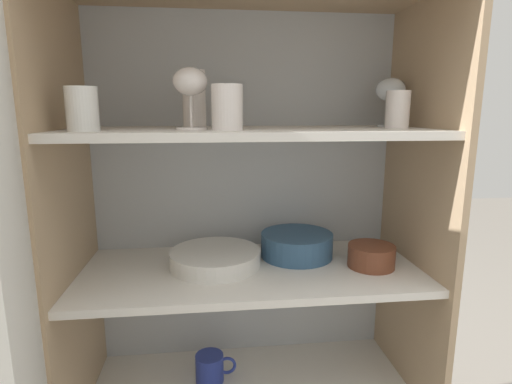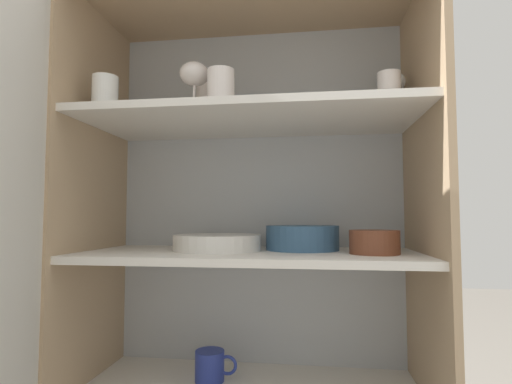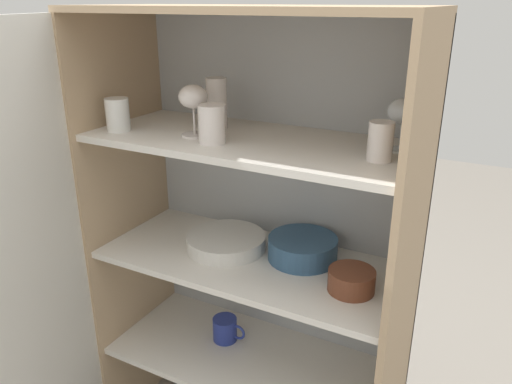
{
  "view_description": "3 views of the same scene",
  "coord_description": "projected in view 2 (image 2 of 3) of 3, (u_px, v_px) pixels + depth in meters",
  "views": [
    {
      "loc": [
        -0.1,
        -0.83,
        1.14
      ],
      "look_at": [
        0.02,
        0.24,
        0.92
      ],
      "focal_mm": 28.0,
      "sensor_mm": 36.0,
      "label": 1
    },
    {
      "loc": [
        0.17,
        -0.9,
        0.81
      ],
      "look_at": [
        0.01,
        0.23,
        0.88
      ],
      "focal_mm": 28.0,
      "sensor_mm": 36.0,
      "label": 2
    },
    {
      "loc": [
        0.65,
        -0.98,
        1.46
      ],
      "look_at": [
        0.02,
        0.2,
        0.94
      ],
      "focal_mm": 35.0,
      "sensor_mm": 36.0,
      "label": 3
    }
  ],
  "objects": [
    {
      "name": "tumbler_glass_2",
      "position": [
        389.0,
        91.0,
        1.04
      ],
      "size": [
        0.06,
        0.06,
        0.09
      ],
      "color": "silver",
      "rests_on": "shelf_board_upper"
    },
    {
      "name": "plate_stack_white",
      "position": [
        217.0,
        243.0,
        1.14
      ],
      "size": [
        0.25,
        0.25,
        0.04
      ],
      "color": "silver",
      "rests_on": "shelf_board_middle"
    },
    {
      "name": "coffee_mug_primary",
      "position": [
        210.0,
        366.0,
        1.13
      ],
      "size": [
        0.12,
        0.08,
        0.08
      ],
      "color": "#283893",
      "rests_on": "shelf_board_lower"
    },
    {
      "name": "wine_glass_1",
      "position": [
        391.0,
        85.0,
        1.15
      ],
      "size": [
        0.08,
        0.08,
        0.13
      ],
      "color": "white",
      "rests_on": "shelf_board_upper"
    },
    {
      "name": "cupboard_back_panel",
      "position": [
        259.0,
        248.0,
        1.3
      ],
      "size": [
        0.95,
        0.02,
        1.43
      ],
      "primitive_type": "cube",
      "color": "#B2B7BC",
      "rests_on": "ground_plane"
    },
    {
      "name": "serving_bowl_small",
      "position": [
        374.0,
        241.0,
        1.03
      ],
      "size": [
        0.13,
        0.13,
        0.06
      ],
      "color": "brown",
      "rests_on": "shelf_board_middle"
    },
    {
      "name": "tumbler_glass_1",
      "position": [
        206.0,
        99.0,
        1.21
      ],
      "size": [
        0.06,
        0.06,
        0.15
      ],
      "color": "silver",
      "rests_on": "shelf_board_upper"
    },
    {
      "name": "cupboard_top_panel",
      "position": [
        250.0,
        0.0,
        1.14
      ],
      "size": [
        0.95,
        0.43,
        0.02
      ],
      "primitive_type": "cube",
      "color": "tan",
      "rests_on": "cupboard_side_left"
    },
    {
      "name": "cupboard_side_left",
      "position": [
        92.0,
        251.0,
        1.16
      ],
      "size": [
        0.02,
        0.43,
        1.43
      ],
      "primitive_type": "cube",
      "color": "tan",
      "rests_on": "ground_plane"
    },
    {
      "name": "wine_glass_0",
      "position": [
        194.0,
        77.0,
        1.1
      ],
      "size": [
        0.08,
        0.08,
        0.14
      ],
      "color": "silver",
      "rests_on": "shelf_board_upper"
    },
    {
      "name": "shelf_board_middle",
      "position": [
        250.0,
        255.0,
        1.1
      ],
      "size": [
        0.91,
        0.4,
        0.02
      ],
      "primitive_type": "cube",
      "color": "silver"
    },
    {
      "name": "tumbler_glass_3",
      "position": [
        221.0,
        89.0,
        1.05
      ],
      "size": [
        0.07,
        0.07,
        0.1
      ],
      "color": "silver",
      "rests_on": "shelf_board_upper"
    },
    {
      "name": "cupboard_side_right",
      "position": [
        427.0,
        255.0,
        1.04
      ],
      "size": [
        0.02,
        0.43,
        1.43
      ],
      "primitive_type": "cube",
      "color": "tan",
      "rests_on": "ground_plane"
    },
    {
      "name": "tumbler_glass_0",
      "position": [
        105.0,
        94.0,
        1.08
      ],
      "size": [
        0.07,
        0.07,
        0.1
      ],
      "color": "white",
      "rests_on": "shelf_board_upper"
    },
    {
      "name": "shelf_board_upper",
      "position": [
        250.0,
        120.0,
        1.12
      ],
      "size": [
        0.91,
        0.4,
        0.02
      ],
      "primitive_type": "cube",
      "color": "silver"
    },
    {
      "name": "mixing_bowl_large",
      "position": [
        302.0,
        237.0,
        1.16
      ],
      "size": [
        0.21,
        0.21,
        0.07
      ],
      "color": "#33567A",
      "rests_on": "shelf_board_middle"
    }
  ]
}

